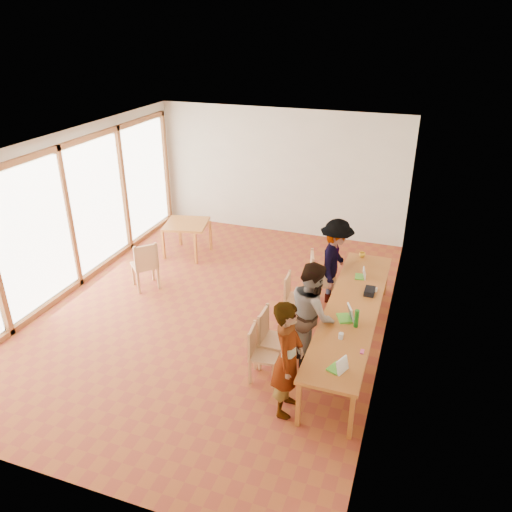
{
  "coord_description": "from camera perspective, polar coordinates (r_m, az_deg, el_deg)",
  "views": [
    {
      "loc": [
        3.29,
        -7.1,
        4.84
      ],
      "look_at": [
        0.7,
        0.25,
        1.1
      ],
      "focal_mm": 35.0,
      "sensor_mm": 36.0,
      "label": 1
    }
  ],
  "objects": [
    {
      "name": "condiment_cup",
      "position": [
        8.47,
        13.45,
        -3.74
      ],
      "size": [
        0.08,
        0.08,
        0.06
      ],
      "primitive_type": "cylinder",
      "color": "white",
      "rests_on": "communal_table"
    },
    {
      "name": "chair_mid",
      "position": [
        7.54,
        1.53,
        -8.73
      ],
      "size": [
        0.45,
        0.45,
        0.5
      ],
      "rotation": [
        0.0,
        0.0,
        -0.01
      ],
      "color": "tan",
      "rests_on": "ground"
    },
    {
      "name": "yellow_mug",
      "position": [
        9.6,
        12.04,
        0.15
      ],
      "size": [
        0.14,
        0.14,
        0.09
      ],
      "primitive_type": "imported",
      "rotation": [
        0.0,
        0.0,
        -0.21
      ],
      "color": "gold",
      "rests_on": "communal_table"
    },
    {
      "name": "communal_table",
      "position": [
        7.98,
        10.96,
        -6.07
      ],
      "size": [
        0.8,
        4.0,
        0.75
      ],
      "color": "#A56024",
      "rests_on": "ground"
    },
    {
      "name": "wall_front",
      "position": [
        5.62,
        -22.27,
        -13.09
      ],
      "size": [
        6.0,
        0.1,
        3.0
      ],
      "primitive_type": "cube",
      "color": "beige",
      "rests_on": "ground"
    },
    {
      "name": "pink_phone",
      "position": [
        7.0,
        12.03,
        -10.64
      ],
      "size": [
        0.05,
        0.1,
        0.01
      ],
      "primitive_type": "cube",
      "color": "#CD428A",
      "rests_on": "communal_table"
    },
    {
      "name": "person_far",
      "position": [
        9.19,
        9.05,
        -0.66
      ],
      "size": [
        0.61,
        1.05,
        1.63
      ],
      "primitive_type": "imported",
      "rotation": [
        0.0,
        0.0,
        1.57
      ],
      "color": "gray",
      "rests_on": "ground"
    },
    {
      "name": "chair_spare",
      "position": [
        9.81,
        -12.51,
        -0.58
      ],
      "size": [
        0.65,
        0.65,
        0.53
      ],
      "rotation": [
        0.0,
        0.0,
        2.37
      ],
      "color": "tan",
      "rests_on": "ground"
    },
    {
      "name": "person_mid",
      "position": [
        7.53,
        6.44,
        -6.59
      ],
      "size": [
        0.92,
        1.01,
        1.69
      ],
      "primitive_type": "imported",
      "rotation": [
        0.0,
        0.0,
        1.99
      ],
      "color": "gray",
      "rests_on": "ground"
    },
    {
      "name": "laptop_mid",
      "position": [
        7.63,
        10.41,
        -6.7
      ],
      "size": [
        0.31,
        0.33,
        0.22
      ],
      "rotation": [
        0.0,
        0.0,
        0.41
      ],
      "color": "#54BC31",
      "rests_on": "communal_table"
    },
    {
      "name": "chair_near",
      "position": [
        7.32,
        0.23,
        -10.43
      ],
      "size": [
        0.44,
        0.44,
        0.46
      ],
      "rotation": [
        0.0,
        0.0,
        0.1
      ],
      "color": "tan",
      "rests_on": "ground"
    },
    {
      "name": "laptop_far",
      "position": [
        8.84,
        12.01,
        -2.13
      ],
      "size": [
        0.21,
        0.23,
        0.18
      ],
      "rotation": [
        0.0,
        0.0,
        0.11
      ],
      "color": "#54BC31",
      "rests_on": "communal_table"
    },
    {
      "name": "chair_far",
      "position": [
        8.69,
        4.15,
        -4.18
      ],
      "size": [
        0.42,
        0.42,
        0.45
      ],
      "rotation": [
        0.0,
        0.0,
        0.06
      ],
      "color": "tan",
      "rests_on": "ground"
    },
    {
      "name": "wall_right",
      "position": [
        7.85,
        15.4,
        -0.51
      ],
      "size": [
        0.1,
        8.0,
        3.0
      ],
      "primitive_type": "cube",
      "color": "beige",
      "rests_on": "ground"
    },
    {
      "name": "ceiling",
      "position": [
        8.03,
        -5.46,
        12.45
      ],
      "size": [
        6.0,
        8.0,
        0.04
      ],
      "primitive_type": "cube",
      "color": "white",
      "rests_on": "wall_back"
    },
    {
      "name": "ground",
      "position": [
        9.2,
        -4.68,
        -6.19
      ],
      "size": [
        8.0,
        8.0,
        0.0
      ],
      "primitive_type": "plane",
      "color": "maroon",
      "rests_on": "ground"
    },
    {
      "name": "wall_back",
      "position": [
        12.05,
        2.81,
        9.53
      ],
      "size": [
        6.0,
        0.1,
        3.0
      ],
      "primitive_type": "cube",
      "color": "beige",
      "rests_on": "ground"
    },
    {
      "name": "side_table",
      "position": [
        11.12,
        -7.96,
        3.38
      ],
      "size": [
        0.9,
        0.9,
        0.75
      ],
      "rotation": [
        0.0,
        0.0,
        0.22
      ],
      "color": "#A56024",
      "rests_on": "ground"
    },
    {
      "name": "window_wall",
      "position": [
        10.03,
        -20.73,
        4.5
      ],
      "size": [
        0.1,
        8.0,
        3.0
      ],
      "primitive_type": "cube",
      "color": "white",
      "rests_on": "ground"
    },
    {
      "name": "black_pouch",
      "position": [
        8.37,
        12.86,
        -3.96
      ],
      "size": [
        0.16,
        0.26,
        0.09
      ],
      "primitive_type": "cube",
      "color": "black",
      "rests_on": "communal_table"
    },
    {
      "name": "laptop_near",
      "position": [
        6.61,
        9.5,
        -12.38
      ],
      "size": [
        0.28,
        0.29,
        0.2
      ],
      "rotation": [
        0.0,
        0.0,
        -0.42
      ],
      "color": "#54BC31",
      "rests_on": "communal_table"
    },
    {
      "name": "green_bottle",
      "position": [
        7.43,
        11.42,
        -7.01
      ],
      "size": [
        0.07,
        0.07,
        0.28
      ],
      "primitive_type": "cylinder",
      "color": "#1A681C",
      "rests_on": "communal_table"
    },
    {
      "name": "clear_glass",
      "position": [
        7.19,
        9.69,
        -8.99
      ],
      "size": [
        0.07,
        0.07,
        0.09
      ],
      "primitive_type": "cylinder",
      "color": "silver",
      "rests_on": "communal_table"
    },
    {
      "name": "chair_empty",
      "position": [
        9.11,
        7.04,
        -2.06
      ],
      "size": [
        0.59,
        0.59,
        0.55
      ],
      "rotation": [
        0.0,
        0.0,
        0.27
      ],
      "color": "tan",
      "rests_on": "ground"
    },
    {
      "name": "person_near",
      "position": [
        6.61,
        3.65,
        -11.64
      ],
      "size": [
        0.43,
        0.63,
        1.68
      ],
      "primitive_type": "imported",
      "rotation": [
        0.0,
        0.0,
        1.62
      ],
      "color": "gray",
      "rests_on": "ground"
    }
  ]
}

